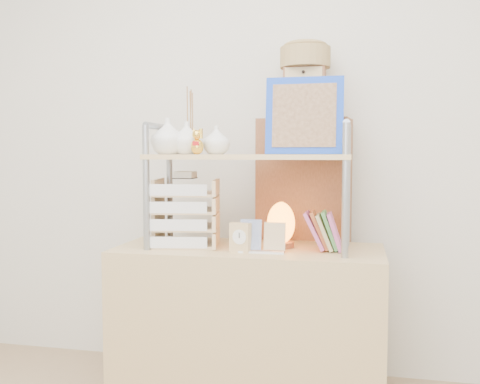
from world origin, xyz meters
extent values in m
cube|color=silver|center=(0.00, 1.70, 1.30)|extent=(3.40, 0.02, 2.60)
cube|color=tan|center=(0.00, 1.20, 0.38)|extent=(1.20, 0.50, 0.75)
cube|color=brown|center=(0.21, 1.57, 0.68)|extent=(0.47, 0.29, 1.35)
cylinder|color=gray|center=(-0.43, 1.05, 1.02)|extent=(0.03, 0.03, 0.55)
cylinder|color=gray|center=(-0.43, 1.35, 1.02)|extent=(0.03, 0.03, 0.55)
cylinder|color=gray|center=(-0.43, 1.20, 1.30)|extent=(0.03, 0.30, 0.03)
cylinder|color=gray|center=(0.43, 1.05, 1.02)|extent=(0.03, 0.03, 0.55)
cylinder|color=gray|center=(0.43, 1.35, 1.02)|extent=(0.03, 0.03, 0.55)
cylinder|color=gray|center=(0.43, 1.20, 1.30)|extent=(0.03, 0.30, 0.03)
cube|color=tan|center=(0.00, 1.20, 1.16)|extent=(0.90, 0.34, 0.02)
imported|color=white|center=(-0.37, 1.18, 1.25)|extent=(0.16, 0.16, 0.17)
imported|color=white|center=(-0.29, 1.20, 1.25)|extent=(0.14, 0.14, 0.15)
imported|color=white|center=(-0.16, 1.22, 1.24)|extent=(0.12, 0.12, 0.13)
cylinder|color=#243F9D|center=(-0.31, 1.32, 1.22)|extent=(0.07, 0.07, 0.10)
cube|color=#143DC1|center=(0.24, 1.30, 1.35)|extent=(0.35, 0.06, 0.35)
cube|color=brown|center=(0.24, 1.29, 1.35)|extent=(0.29, 0.04, 0.29)
cube|color=#BE538D|center=(0.38, 1.20, 0.83)|extent=(0.07, 0.12, 0.17)
cube|color=#56A150|center=(0.36, 1.22, 0.83)|extent=(0.07, 0.12, 0.16)
cube|color=tan|center=(0.34, 1.20, 0.83)|extent=(0.08, 0.13, 0.16)
cube|color=#BE5D2C|center=(0.32, 1.22, 0.83)|extent=(0.09, 0.14, 0.16)
cube|color=#BE538D|center=(0.30, 1.20, 0.83)|extent=(0.09, 0.14, 0.16)
cube|color=#D7B481|center=(-0.30, 1.21, 0.76)|extent=(0.32, 0.31, 0.01)
cube|color=white|center=(-0.30, 1.08, 0.78)|extent=(0.26, 0.06, 0.05)
cube|color=#D7B481|center=(-0.30, 1.21, 0.83)|extent=(0.32, 0.31, 0.01)
cube|color=white|center=(-0.30, 1.08, 0.86)|extent=(0.26, 0.06, 0.05)
cube|color=#D7B481|center=(-0.30, 1.21, 0.91)|extent=(0.32, 0.31, 0.01)
cube|color=white|center=(-0.30, 1.08, 0.94)|extent=(0.26, 0.06, 0.05)
cube|color=#D7B481|center=(-0.30, 1.21, 0.99)|extent=(0.32, 0.31, 0.01)
cube|color=white|center=(-0.30, 1.08, 1.02)|extent=(0.26, 0.06, 0.05)
cube|color=beige|center=(-0.30, 1.19, 1.08)|extent=(0.09, 0.09, 0.03)
cylinder|color=brown|center=(0.14, 1.24, 0.76)|extent=(0.12, 0.12, 0.03)
ellipsoid|color=orange|center=(0.14, 1.24, 0.87)|extent=(0.14, 0.13, 0.18)
cube|color=tan|center=(-0.01, 1.08, 0.81)|extent=(0.10, 0.06, 0.13)
cylinder|color=white|center=(-0.01, 1.06, 0.82)|extent=(0.06, 0.02, 0.06)
cube|color=white|center=(0.08, 1.09, 0.75)|extent=(0.20, 0.06, 0.01)
cube|color=navy|center=(0.03, 1.10, 0.83)|extent=(0.09, 0.03, 0.13)
cube|color=tan|center=(0.13, 1.10, 0.82)|extent=(0.09, 0.03, 0.12)
cube|color=brown|center=(0.21, 1.55, 1.48)|extent=(0.20, 0.15, 0.25)
cube|color=tan|center=(0.21, 1.47, 1.38)|extent=(0.18, 0.01, 0.05)
cube|color=tan|center=(0.21, 1.47, 1.44)|extent=(0.18, 0.01, 0.05)
cube|color=tan|center=(0.21, 1.47, 1.51)|extent=(0.18, 0.01, 0.05)
cube|color=tan|center=(0.21, 1.47, 1.57)|extent=(0.18, 0.01, 0.05)
cylinder|color=olive|center=(0.21, 1.55, 1.65)|extent=(0.25, 0.25, 0.10)
camera|label=1|loc=(0.47, -1.15, 1.18)|focal=40.00mm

